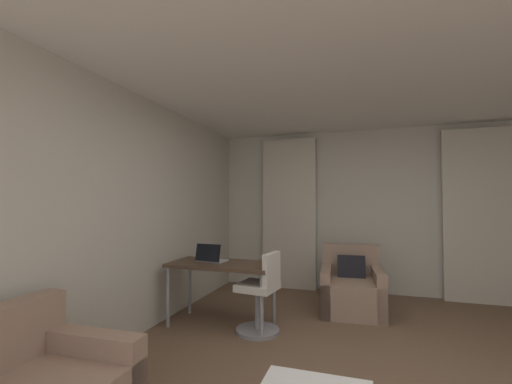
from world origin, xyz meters
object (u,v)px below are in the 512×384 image
object	(u,v)px
laptop	(211,258)
armchair	(352,290)
desk_chair	(261,297)
desk	(222,268)

from	to	relation	value
laptop	armchair	bearing A→B (deg)	31.45
desk_chair	laptop	xyz separation A→B (m)	(-0.65, 0.10, 0.37)
desk_chair	laptop	bearing A→B (deg)	170.95
armchair	desk	bearing A→B (deg)	-145.54
desk_chair	armchair	bearing A→B (deg)	49.11
desk_chair	laptop	distance (m)	0.76
armchair	desk_chair	world-z (taller)	desk_chair
armchair	desk_chair	distance (m)	1.42
desk	laptop	size ratio (longest dim) A/B	3.58
armchair	laptop	size ratio (longest dim) A/B	2.71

